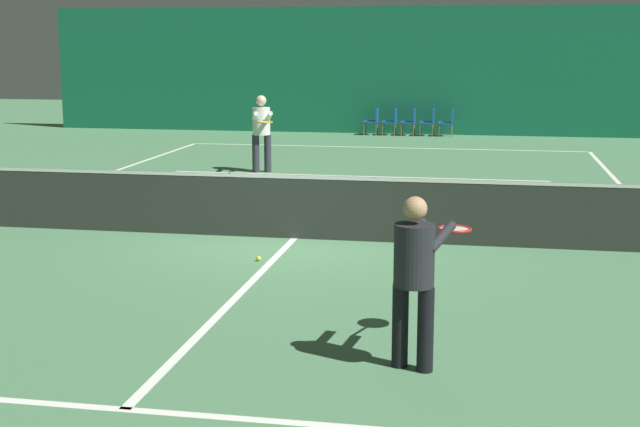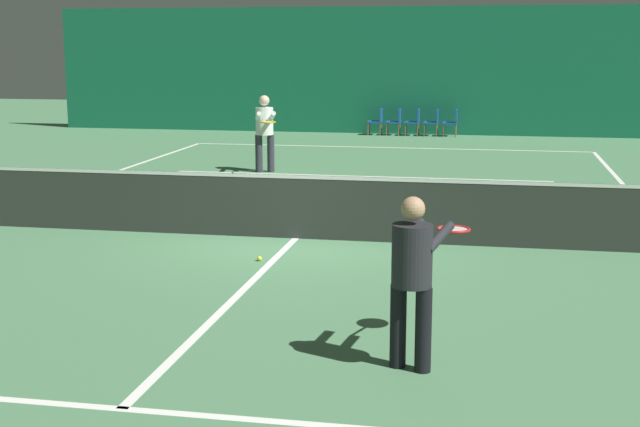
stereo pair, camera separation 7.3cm
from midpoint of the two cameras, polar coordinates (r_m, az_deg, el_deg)
ground_plane at (r=13.25m, az=-1.81°, el=-1.60°), size 60.00×60.00×0.00m
backdrop_curtain at (r=28.61m, az=5.03°, el=9.09°), size 23.00×0.12×3.99m
court_line_baseline_far at (r=24.85m, az=4.06°, el=4.24°), size 11.00×0.10×0.00m
court_line_service_far at (r=19.44m, az=2.22°, el=2.41°), size 8.25×0.10×0.00m
court_line_service_near at (r=7.40m, az=-12.69°, el=-12.13°), size 8.25×0.10×0.00m
court_line_centre at (r=13.25m, az=-1.81°, el=-1.60°), size 0.10×12.80×0.00m
tennis_net at (r=13.14m, az=-1.82°, el=0.57°), size 12.00×0.10×1.07m
player_near at (r=7.87m, az=5.90°, el=-3.53°), size 0.75×1.34×1.56m
player_far at (r=19.97m, az=-3.87°, el=5.50°), size 0.79×1.41×1.72m
courtside_chair_0 at (r=28.23m, az=3.35°, el=6.02°), size 0.44×0.44×0.84m
courtside_chair_1 at (r=28.16m, az=4.54°, el=5.99°), size 0.44×0.44×0.84m
courtside_chair_2 at (r=28.11m, az=5.73°, el=5.97°), size 0.44×0.44×0.84m
courtside_chair_3 at (r=28.06m, az=6.93°, el=5.93°), size 0.44×0.44×0.84m
courtside_chair_4 at (r=28.03m, az=8.14°, el=5.90°), size 0.44×0.44×0.84m
tennis_ball at (r=11.90m, az=-4.12°, el=-2.90°), size 0.07×0.07×0.07m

